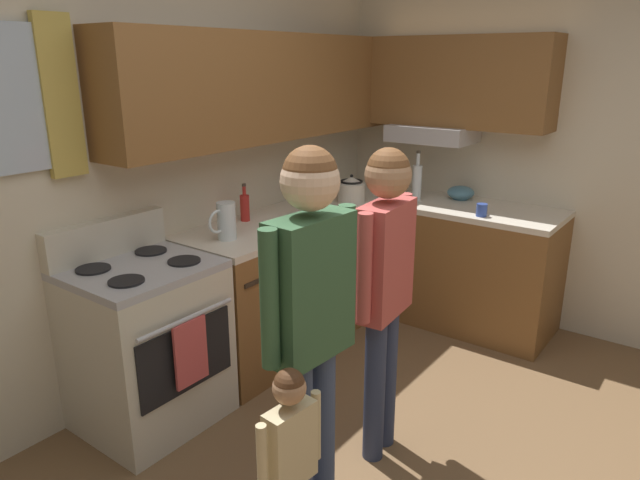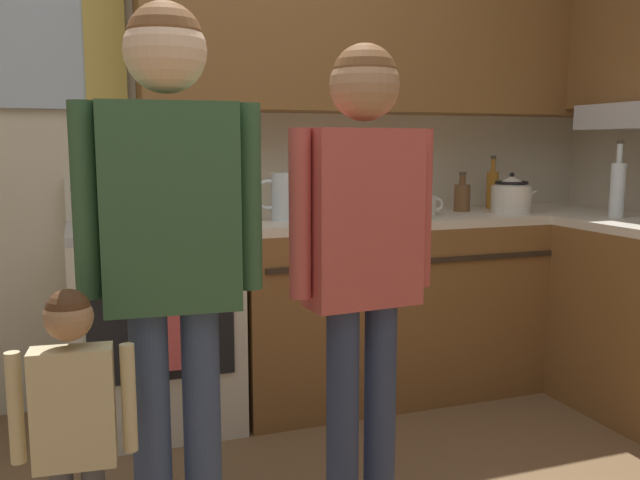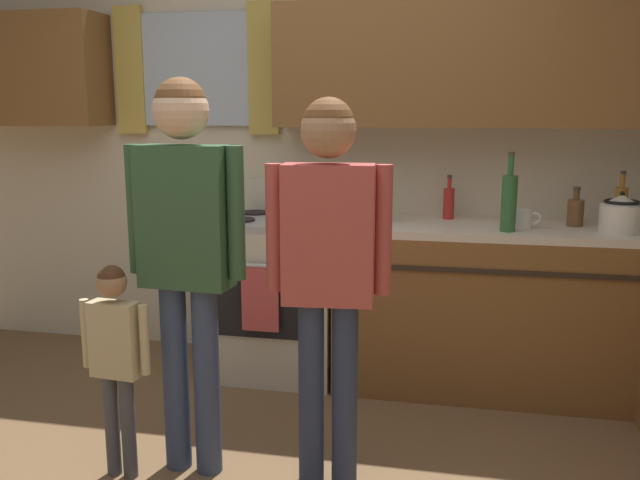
# 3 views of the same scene
# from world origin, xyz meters

# --- Properties ---
(back_wall_unit) EXTENTS (4.60, 0.42, 2.60)m
(back_wall_unit) POSITION_xyz_m (0.08, 1.82, 1.47)
(back_wall_unit) COLOR beige
(back_wall_unit) RESTS_ON ground
(kitchen_counter_run) EXTENTS (2.13, 1.81, 0.90)m
(kitchen_counter_run) POSITION_xyz_m (1.51, 1.21, 0.45)
(kitchen_counter_run) COLOR brown
(kitchen_counter_run) RESTS_ON ground
(stove_oven) EXTENTS (0.70, 0.67, 1.10)m
(stove_oven) POSITION_xyz_m (-0.20, 1.54, 0.47)
(stove_oven) COLOR beige
(stove_oven) RESTS_ON ground
(bottle_oil_amber) EXTENTS (0.06, 0.06, 0.29)m
(bottle_oil_amber) POSITION_xyz_m (1.64, 1.67, 1.01)
(bottle_oil_amber) COLOR #B27223
(bottle_oil_amber) RESTS_ON kitchen_counter_run
(bottle_wine_green) EXTENTS (0.08, 0.08, 0.39)m
(bottle_wine_green) POSITION_xyz_m (1.05, 1.36, 1.05)
(bottle_wine_green) COLOR #2D6633
(bottle_wine_green) RESTS_ON kitchen_counter_run
(bottle_tall_clear) EXTENTS (0.07, 0.07, 0.37)m
(bottle_tall_clear) POSITION_xyz_m (1.93, 1.08, 1.04)
(bottle_tall_clear) COLOR silver
(bottle_tall_clear) RESTS_ON kitchen_counter_run
(bottle_sauce_red) EXTENTS (0.06, 0.06, 0.25)m
(bottle_sauce_red) POSITION_xyz_m (0.75, 1.70, 0.99)
(bottle_sauce_red) COLOR red
(bottle_sauce_red) RESTS_ON kitchen_counter_run
(bottle_squat_brown) EXTENTS (0.08, 0.08, 0.21)m
(bottle_squat_brown) POSITION_xyz_m (1.40, 1.60, 0.98)
(bottle_squat_brown) COLOR brown
(bottle_squat_brown) RESTS_ON kitchen_counter_run
(mug_ceramic_white) EXTENTS (0.13, 0.08, 0.09)m
(mug_ceramic_white) POSITION_xyz_m (1.14, 1.48, 0.95)
(mug_ceramic_white) COLOR white
(mug_ceramic_white) RESTS_ON kitchen_counter_run
(stovetop_kettle) EXTENTS (0.27, 0.20, 0.21)m
(stovetop_kettle) POSITION_xyz_m (1.59, 1.43, 1.00)
(stovetop_kettle) COLOR silver
(stovetop_kettle) RESTS_ON kitchen_counter_run
(water_pitcher) EXTENTS (0.19, 0.11, 0.22)m
(water_pitcher) POSITION_xyz_m (0.39, 1.51, 1.01)
(water_pitcher) COLOR silver
(water_pitcher) RESTS_ON kitchen_counter_run
(adult_holding_child) EXTENTS (0.50, 0.22, 1.62)m
(adult_holding_child) POSITION_xyz_m (-0.26, 0.39, 1.02)
(adult_holding_child) COLOR #38476B
(adult_holding_child) RESTS_ON ground
(adult_in_plaid) EXTENTS (0.48, 0.21, 1.54)m
(adult_in_plaid) POSITION_xyz_m (0.32, 0.40, 0.97)
(adult_in_plaid) COLOR #2D3856
(adult_in_plaid) RESTS_ON ground
(small_child) EXTENTS (0.31, 0.12, 0.90)m
(small_child) POSITION_xyz_m (-0.53, 0.28, 0.56)
(small_child) COLOR #4C4C56
(small_child) RESTS_ON ground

